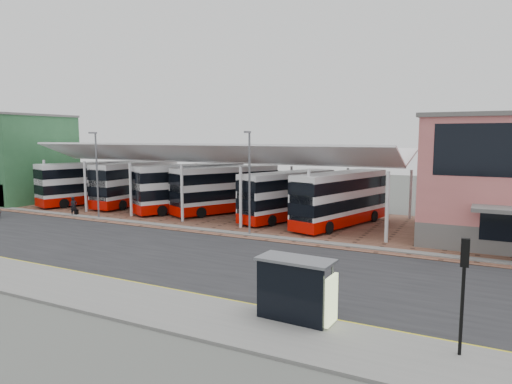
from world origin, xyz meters
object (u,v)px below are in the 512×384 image
at_px(bus_0, 90,183).
at_px(traffic_signal_west, 464,278).
at_px(bus_2, 190,188).
at_px(bus_1, 136,184).
at_px(bus_5, 340,199).
at_px(pedestrian, 74,206).
at_px(bus_4, 288,196).
at_px(bus_shelter, 299,284).
at_px(bus_3, 226,190).

distance_m(bus_0, traffic_signal_west, 44.82).
bearing_deg(bus_2, bus_1, -158.93).
bearing_deg(bus_5, bus_1, -167.35).
relative_size(bus_5, pedestrian, 6.22).
bearing_deg(bus_0, pedestrian, -36.44).
bearing_deg(bus_5, bus_2, -165.97).
bearing_deg(bus_1, bus_2, -6.00).
height_order(bus_1, bus_4, bus_1).
height_order(bus_2, bus_4, bus_2).
distance_m(bus_5, pedestrian, 25.38).
relative_size(bus_1, bus_4, 1.06).
xyz_separation_m(pedestrian, bus_shelter, (28.95, -14.12, 0.76)).
xyz_separation_m(bus_4, bus_5, (5.12, -0.64, 0.09)).
distance_m(bus_3, bus_4, 7.14).
xyz_separation_m(bus_1, bus_3, (11.66, -0.07, -0.07)).
relative_size(bus_1, pedestrian, 6.33).
distance_m(bus_4, traffic_signal_west, 26.78).
distance_m(bus_1, traffic_signal_west, 41.17).
bearing_deg(bus_4, bus_1, -163.50).
relative_size(bus_0, bus_5, 1.02).
bearing_deg(bus_3, bus_1, -153.22).
xyz_separation_m(bus_1, bus_shelter, (28.43, -22.46, -0.70)).
height_order(bus_0, bus_shelter, bus_0).
height_order(bus_0, pedestrian, bus_0).
bearing_deg(bus_0, bus_shelter, -13.73).
distance_m(bus_0, bus_1, 5.54).
height_order(bus_0, traffic_signal_west, bus_0).
xyz_separation_m(bus_0, bus_2, (13.10, 0.87, 0.03)).
bearing_deg(bus_shelter, bus_1, 144.56).
relative_size(bus_0, bus_4, 1.07).
xyz_separation_m(bus_0, pedestrian, (4.74, -6.59, -1.42)).
bearing_deg(traffic_signal_west, bus_1, 142.96).
bearing_deg(bus_0, bus_4, 19.99).
bearing_deg(pedestrian, bus_4, -51.27).
bearing_deg(bus_4, traffic_signal_west, -35.05).
bearing_deg(bus_2, bus_4, 27.60).
bearing_deg(bus_2, bus_5, 25.28).
bearing_deg(bus_3, bus_shelter, -26.06).
xyz_separation_m(bus_3, bus_shelter, (16.77, -22.39, -0.63)).
height_order(bus_3, pedestrian, bus_3).
distance_m(bus_2, traffic_signal_west, 34.31).
bearing_deg(traffic_signal_west, bus_4, 122.02).
height_order(bus_2, bus_shelter, bus_2).
distance_m(bus_shelter, traffic_signal_west, 6.12).
height_order(bus_0, bus_5, bus_0).
bearing_deg(bus_5, pedestrian, -148.12).
bearing_deg(bus_5, bus_3, -170.41).
bearing_deg(bus_1, traffic_signal_west, -32.82).
height_order(bus_0, bus_1, bus_1).
relative_size(bus_0, bus_2, 1.01).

